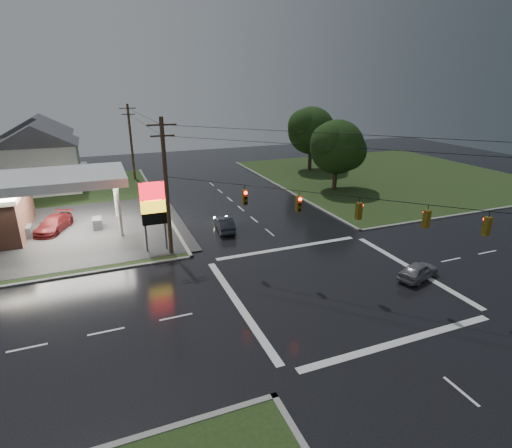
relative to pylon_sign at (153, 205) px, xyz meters
name	(u,v)px	position (x,y,z in m)	size (l,w,h in m)	color
ground	(332,284)	(10.50, -10.50, -4.01)	(120.00, 120.00, 0.00)	black
grass_ne	(388,176)	(36.50, 15.50, -3.97)	(36.00, 36.00, 0.08)	#1E3216
pylon_sign	(153,205)	(0.00, 0.00, 0.00)	(2.00, 0.35, 6.00)	#59595E
utility_pole_nw	(166,186)	(1.00, -1.00, 1.71)	(2.20, 0.32, 11.00)	#382619
utility_pole_n	(131,141)	(1.00, 27.50, 1.46)	(2.20, 0.32, 10.50)	#382619
traffic_signals	(339,196)	(10.52, -10.52, 2.47)	(26.87, 26.87, 1.47)	black
house_near	(40,156)	(-10.45, 25.50, 0.39)	(11.05, 8.48, 8.60)	silver
house_far	(41,144)	(-11.45, 37.50, 0.39)	(11.05, 8.48, 8.60)	silver
tree_ne_near	(338,147)	(24.64, 11.49, 1.55)	(7.99, 6.80, 8.98)	black
tree_ne_far	(312,131)	(27.65, 23.49, 2.17)	(8.46, 7.20, 9.80)	black
car_north	(225,224)	(6.71, 2.51, -3.34)	(1.41, 4.05, 1.33)	#22252A
car_crossing	(418,271)	(16.70, -11.98, -3.39)	(1.46, 3.63, 1.24)	slate
car_pump	(54,224)	(-8.33, 8.34, -3.28)	(2.05, 5.04, 1.46)	#541314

